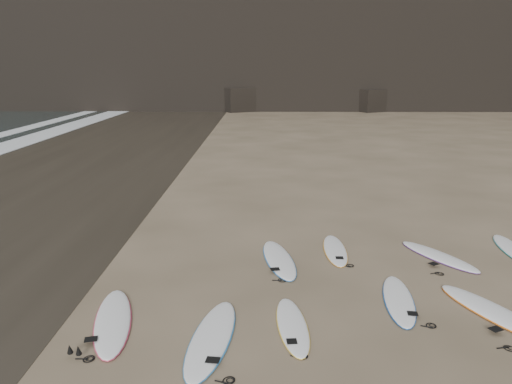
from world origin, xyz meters
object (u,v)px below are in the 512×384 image
surfboard_8 (512,249)px  surfboard_11 (113,320)px  surfboard_6 (335,250)px  surfboard_5 (279,259)px  surfboard_0 (212,337)px  surfboard_1 (292,325)px  surfboard_2 (399,299)px  surfboard_3 (496,313)px  surfboard_7 (439,256)px

surfboard_8 → surfboard_11: bearing=-151.8°
surfboard_6 → surfboard_8: 4.65m
surfboard_5 → surfboard_6: (1.49, 0.67, -0.01)m
surfboard_11 → surfboard_0: bearing=-29.5°
surfboard_1 → surfboard_2: (2.24, 1.06, 0.00)m
surfboard_5 → surfboard_6: bearing=15.0°
surfboard_2 → surfboard_0: bearing=-150.0°
surfboard_6 → surfboard_0: bearing=-121.3°
surfboard_3 → surfboard_7: (-0.08, 2.99, -0.01)m
surfboard_1 → surfboard_7: bearing=37.5°
surfboard_3 → surfboard_8: (2.03, 3.53, -0.01)m
surfboard_3 → surfboard_6: 4.30m
surfboard_8 → surfboard_2: bearing=-136.1°
surfboard_1 → surfboard_3: bearing=2.9°
surfboard_2 → surfboard_6: surfboard_2 is taller
surfboard_5 → surfboard_7: 4.05m
surfboard_3 → surfboard_7: bearing=66.9°
surfboard_7 → surfboard_11: bearing=176.2°
surfboard_0 → surfboard_11: 2.00m
surfboard_2 → surfboard_7: 2.94m
surfboard_5 → surfboard_11: surfboard_11 is taller
surfboard_3 → surfboard_5: (-4.11, 2.73, -0.00)m
surfboard_3 → surfboard_6: surfboard_3 is taller
surfboard_1 → surfboard_11: size_ratio=0.82×
surfboard_2 → surfboard_7: surfboard_7 is taller
surfboard_0 → surfboard_6: size_ratio=1.20×
surfboard_3 → surfboard_7: 2.99m
surfboard_6 → surfboard_5: bearing=-154.5°
surfboard_6 → surfboard_7: (2.55, -0.41, 0.00)m
surfboard_1 → surfboard_8: bearing=29.5°
surfboard_1 → surfboard_6: surfboard_6 is taller
surfboard_0 → surfboard_2: (3.70, 1.52, -0.01)m
surfboard_3 → surfboard_11: 7.35m
surfboard_0 → surfboard_5: (1.31, 3.70, -0.00)m
surfboard_0 → surfboard_8: size_ratio=1.21×
surfboard_3 → surfboard_5: surfboard_3 is taller
surfboard_7 → surfboard_5: bearing=154.8°
surfboard_0 → surfboard_1: (1.45, 0.46, -0.01)m
surfboard_2 → surfboard_11: 5.69m
surfboard_5 → surfboard_11: size_ratio=0.98×
surfboard_2 → surfboard_6: 2.99m
surfboard_2 → surfboard_11: surfboard_11 is taller
surfboard_2 → surfboard_5: bearing=145.3°
surfboard_2 → surfboard_7: (1.65, 2.43, 0.00)m
surfboard_0 → surfboard_5: size_ratio=1.04×
surfboard_1 → surfboard_2: bearing=20.9°
surfboard_0 → surfboard_1: size_ratio=1.26×
surfboard_8 → surfboard_11: (-9.37, -3.92, 0.01)m
surfboard_0 → surfboard_2: bearing=29.4°
surfboard_2 → surfboard_11: (-5.61, -0.95, 0.01)m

